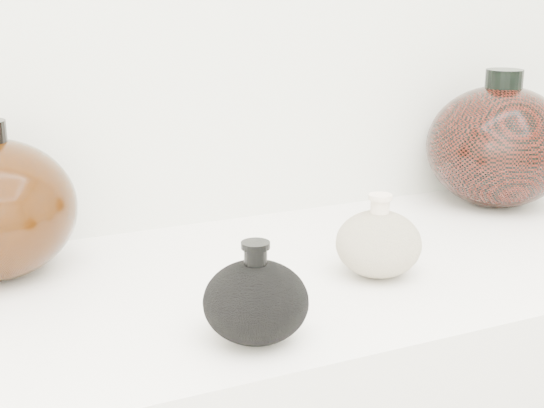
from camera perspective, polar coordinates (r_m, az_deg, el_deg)
name	(u,v)px	position (r m, az deg, el deg)	size (l,w,h in m)	color
black_gourd_vase	(256,301)	(0.81, -1.22, -7.31)	(0.13, 0.13, 0.11)	black
cream_gourd_vase	(378,243)	(1.00, 8.02, -2.92)	(0.12, 0.12, 0.11)	beige
right_round_pot	(499,146)	(1.35, 16.69, 4.23)	(0.31, 0.31, 0.23)	black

